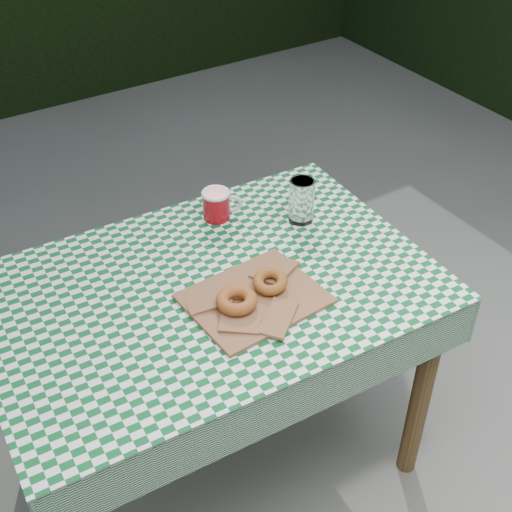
# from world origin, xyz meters

# --- Properties ---
(ground) EXTENTS (60.00, 60.00, 0.00)m
(ground) POSITION_xyz_m (0.00, 0.00, 0.00)
(ground) COLOR #555550
(ground) RESTS_ON ground
(table) EXTENTS (1.20, 0.83, 0.75)m
(table) POSITION_xyz_m (0.11, -0.01, 0.38)
(table) COLOR #53391C
(table) RESTS_ON ground
(tablecloth) EXTENTS (1.22, 0.85, 0.01)m
(tablecloth) POSITION_xyz_m (0.11, -0.01, 0.75)
(tablecloth) COLOR #0C5224
(tablecloth) RESTS_ON table
(paper_bag) EXTENTS (0.35, 0.29, 0.02)m
(paper_bag) POSITION_xyz_m (0.18, -0.12, 0.76)
(paper_bag) COLOR olive
(paper_bag) RESTS_ON tablecloth
(bagel_front) EXTENTS (0.11, 0.11, 0.03)m
(bagel_front) POSITION_xyz_m (0.12, -0.13, 0.79)
(bagel_front) COLOR #A35621
(bagel_front) RESTS_ON paper_bag
(bagel_back) EXTENTS (0.13, 0.13, 0.03)m
(bagel_back) POSITION_xyz_m (0.23, -0.11, 0.79)
(bagel_back) COLOR brown
(bagel_back) RESTS_ON paper_bag
(coffee_mug) EXTENTS (0.21, 0.21, 0.09)m
(coffee_mug) POSITION_xyz_m (0.28, 0.26, 0.80)
(coffee_mug) COLOR #9B0A12
(coffee_mug) RESTS_ON tablecloth
(drinking_glass) EXTENTS (0.09, 0.09, 0.14)m
(drinking_glass) POSITION_xyz_m (0.49, 0.11, 0.82)
(drinking_glass) COLOR white
(drinking_glass) RESTS_ON tablecloth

